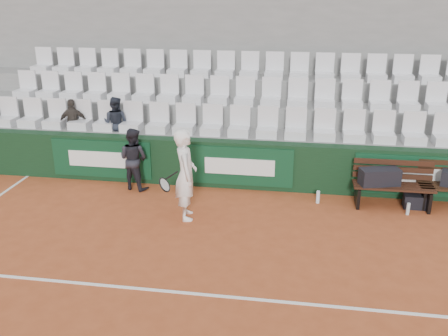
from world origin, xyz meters
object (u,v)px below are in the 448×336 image
tennis_player (186,175)px  spectator_c (114,103)px  sports_bag_left (380,177)px  water_bottle_near (318,197)px  spectator_b (71,104)px  water_bottle_far (408,209)px  bench_left (392,196)px  sports_bag_ground (415,201)px  ball_kid (133,159)px

tennis_player → spectator_c: 3.07m
sports_bag_left → water_bottle_near: bearing=-178.3°
tennis_player → spectator_b: 3.81m
water_bottle_far → water_bottle_near: bearing=170.4°
bench_left → sports_bag_ground: (0.44, 0.03, -0.09)m
ball_kid → spectator_c: 1.49m
water_bottle_near → water_bottle_far: (1.65, -0.28, -0.01)m
bench_left → sports_bag_left: size_ratio=2.02×
sports_bag_left → spectator_b: (-6.63, 1.07, 0.94)m
spectator_c → sports_bag_ground: bearing=176.6°
water_bottle_near → water_bottle_far: 1.68m
spectator_b → water_bottle_far: bearing=150.5°
sports_bag_ground → spectator_b: bearing=171.9°
water_bottle_near → sports_bag_left: bearing=1.7°
water_bottle_near → water_bottle_far: size_ratio=1.10×
bench_left → water_bottle_near: bench_left is taller
bench_left → water_bottle_near: (-1.40, -0.04, -0.10)m
water_bottle_far → spectator_b: (-7.15, 1.38, 1.43)m
sports_bag_left → water_bottle_far: 0.79m
spectator_c → bench_left: bearing=175.6°
spectator_b → spectator_c: bearing=161.5°
tennis_player → water_bottle_near: bearing=22.9°
tennis_player → ball_kid: tennis_player is taller
sports_bag_ground → water_bottle_far: sports_bag_ground is taller
water_bottle_near → ball_kid: ball_kid is taller
spectator_b → sports_bag_ground: bearing=153.4°
water_bottle_near → spectator_c: 4.85m
bench_left → ball_kid: ball_kid is taller
water_bottle_near → spectator_b: size_ratio=0.23×
ball_kid → spectator_c: size_ratio=1.10×
tennis_player → spectator_c: size_ratio=1.42×
water_bottle_far → bench_left: bearing=128.6°
sports_bag_ground → tennis_player: 4.45m
tennis_player → spectator_b: bearing=145.4°
bench_left → water_bottle_far: bench_left is taller
sports_bag_left → water_bottle_near: sports_bag_left is taller
sports_bag_ground → spectator_c: spectator_c is taller
sports_bag_ground → spectator_b: 7.55m
ball_kid → spectator_b: 2.13m
sports_bag_left → water_bottle_near: size_ratio=2.93×
bench_left → spectator_b: 7.11m
bench_left → water_bottle_far: size_ratio=6.48×
ball_kid → spectator_b: (-1.70, 0.93, 0.90)m
bench_left → tennis_player: 4.00m
water_bottle_far → tennis_player: bearing=-169.7°
spectator_c → spectator_b: bearing=5.9°
sports_bag_left → sports_bag_ground: sports_bag_left is taller
bench_left → tennis_player: size_ratio=0.89×
bench_left → spectator_b: bearing=171.2°
spectator_b → bench_left: bearing=152.7°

